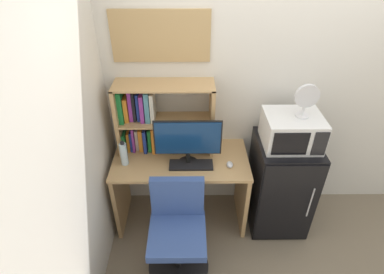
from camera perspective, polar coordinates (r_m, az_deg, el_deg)
name	(u,v)px	position (r m, az deg, el deg)	size (l,w,h in m)	color
wall_back	(334,86)	(3.02, 24.66, 8.46)	(6.40, 0.04, 2.60)	silver
wall_left	(20,246)	(1.64, -29.01, -17.08)	(0.04, 4.40, 2.60)	silver
desk	(181,178)	(2.91, -1.99, -7.57)	(1.20, 0.60, 0.76)	tan
hutch_bookshelf	(150,117)	(2.74, -7.67, 3.64)	(0.84, 0.28, 0.64)	tan
monitor	(188,140)	(2.55, -0.77, -0.58)	(0.56, 0.18, 0.43)	black
keyboard	(191,165)	(2.67, -0.16, -5.16)	(0.38, 0.14, 0.02)	black
computer_mouse	(230,165)	(2.69, 6.95, -5.06)	(0.05, 0.08, 0.03)	silver
water_bottle	(124,154)	(2.70, -12.44, -3.02)	(0.06, 0.06, 0.23)	silver
mini_fridge	(280,184)	(3.05, 15.91, -8.33)	(0.52, 0.57, 0.93)	black
microwave	(292,130)	(2.69, 17.88, 1.19)	(0.46, 0.40, 0.27)	silver
desk_fan	(306,99)	(2.57, 20.28, 6.64)	(0.19, 0.11, 0.28)	silver
desk_chair	(178,235)	(2.66, -2.63, -17.61)	(0.52, 0.52, 0.85)	black
wall_corkboard	(161,36)	(2.56, -5.79, 17.93)	(0.78, 0.02, 0.41)	tan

